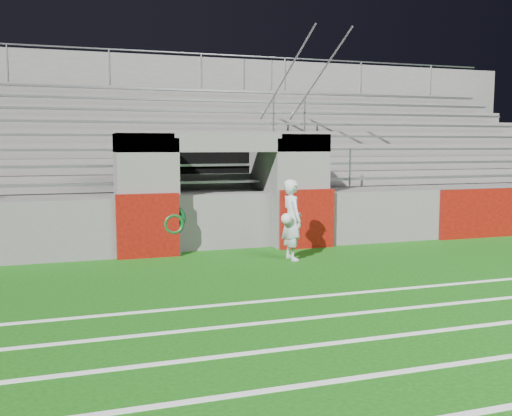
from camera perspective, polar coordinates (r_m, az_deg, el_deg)
name	(u,v)px	position (r m, az deg, el deg)	size (l,w,h in m)	color
ground	(278,283)	(9.83, 2.18, -7.53)	(90.00, 90.00, 0.00)	#124D0C
field_markings	(475,413)	(5.67, 21.02, -18.58)	(28.00, 8.09, 0.01)	white
stadium_structure	(186,174)	(17.26, -7.04, 3.42)	(26.00, 8.48, 5.42)	#5A5855
goalkeeper_with_ball	(292,220)	(11.68, 3.61, -1.18)	(0.52, 0.62, 1.66)	silver
hose_coil	(174,221)	(12.16, -8.24, -1.25)	(0.54, 0.14, 0.61)	#0B3A1A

